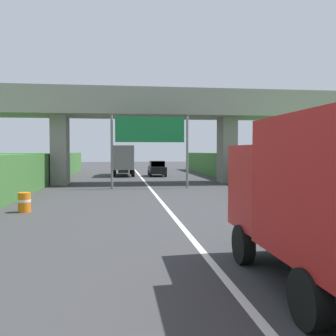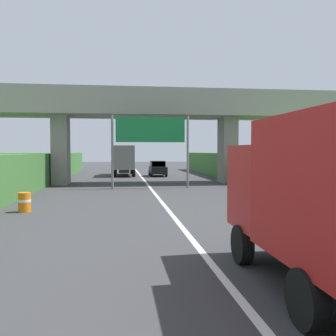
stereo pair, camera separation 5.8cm
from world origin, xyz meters
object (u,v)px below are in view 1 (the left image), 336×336
at_px(truck_silver, 123,159).
at_px(car_black, 157,169).
at_px(overhead_highway_sign, 150,134).
at_px(construction_barrel_2, 24,202).

height_order(truck_silver, car_black, truck_silver).
bearing_deg(truck_silver, overhead_highway_sign, -82.79).
relative_size(truck_silver, construction_barrel_2, 8.11).
distance_m(overhead_highway_sign, car_black, 13.99).
height_order(overhead_highway_sign, construction_barrel_2, overhead_highway_sign).
relative_size(overhead_highway_sign, truck_silver, 0.81).
distance_m(overhead_highway_sign, truck_silver, 15.23).
bearing_deg(car_black, truck_silver, 158.76).
bearing_deg(construction_barrel_2, car_black, 70.19).
relative_size(overhead_highway_sign, construction_barrel_2, 6.53).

